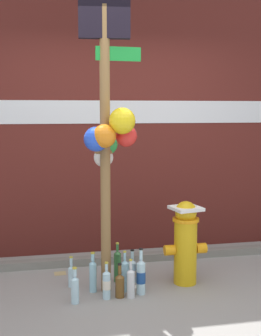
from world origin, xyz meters
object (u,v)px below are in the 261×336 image
at_px(bottle_8, 71,275).
at_px(bottle_2, 132,270).
at_px(bottle_1, 141,276).
at_px(bottle_6, 120,284).
at_px(bottle_4, 107,284).
at_px(fire_hydrant, 185,240).
at_px(bottle_10, 131,282).
at_px(memorial_post, 108,125).
at_px(bottle_3, 93,275).
at_px(bottle_0, 125,275).
at_px(bottle_9, 141,271).
at_px(bottle_5, 117,266).
at_px(bottle_7, 75,288).

bearing_deg(bottle_8, bottle_2, -0.25).
distance_m(bottle_1, bottle_6, 0.21).
xyz_separation_m(bottle_4, bottle_6, (0.12, 0.01, -0.02)).
xyz_separation_m(fire_hydrant, bottle_10, (-0.57, -0.23, -0.28)).
relative_size(memorial_post, bottle_3, 7.05).
xyz_separation_m(fire_hydrant, bottle_2, (-0.49, 0.12, -0.30)).
height_order(bottle_3, bottle_10, bottle_3).
height_order(memorial_post, fire_hydrant, memorial_post).
height_order(bottle_2, bottle_6, bottle_2).
bearing_deg(bottle_3, bottle_6, -38.19).
bearing_deg(bottle_4, bottle_3, 118.93).
bearing_deg(bottle_4, memorial_post, 74.94).
relative_size(bottle_0, bottle_8, 1.29).
xyz_separation_m(bottle_0, bottle_9, (0.18, 0.12, -0.02)).
xyz_separation_m(bottle_0, bottle_10, (0.02, -0.15, -0.01)).
bearing_deg(bottle_0, memorial_post, 164.60).
height_order(fire_hydrant, bottle_10, fire_hydrant).
bearing_deg(bottle_4, bottle_0, 34.91).
bearing_deg(bottle_2, bottle_9, -50.92).
xyz_separation_m(fire_hydrant, bottle_1, (-0.47, -0.17, -0.25)).
height_order(fire_hydrant, bottle_4, fire_hydrant).
relative_size(bottle_5, bottle_8, 1.33).
relative_size(bottle_4, bottle_10, 0.95).
bearing_deg(bottle_9, bottle_3, -171.06).
relative_size(bottle_1, bottle_8, 1.45).
bearing_deg(bottle_4, bottle_8, 130.22).
bearing_deg(bottle_6, memorial_post, 114.08).
xyz_separation_m(bottle_3, bottle_4, (0.10, -0.18, -0.02)).
xyz_separation_m(bottle_0, bottle_1, (0.13, -0.09, 0.01)).
relative_size(bottle_1, bottle_9, 1.27).
distance_m(bottle_2, bottle_6, 0.37).
bearing_deg(bottle_1, bottle_10, -148.73).
bearing_deg(fire_hydrant, bottle_6, -163.22).
height_order(bottle_6, bottle_10, bottle_10).
relative_size(fire_hydrant, bottle_6, 2.60).
height_order(bottle_4, bottle_8, bottle_4).
relative_size(fire_hydrant, bottle_1, 1.89).
distance_m(bottle_0, bottle_5, 0.24).
relative_size(bottle_5, bottle_10, 1.11).
bearing_deg(bottle_4, bottle_10, -6.42).
bearing_deg(bottle_4, bottle_2, 47.83).
bearing_deg(bottle_2, bottle_10, -104.00).
bearing_deg(bottle_2, bottle_1, -86.46).
bearing_deg(bottle_9, bottle_7, -155.71).
xyz_separation_m(bottle_4, bottle_10, (0.21, -0.02, 0.01)).
height_order(bottle_1, bottle_7, bottle_1).
height_order(fire_hydrant, bottle_9, fire_hydrant).
bearing_deg(bottle_4, bottle_6, 3.47).
height_order(fire_hydrant, bottle_8, fire_hydrant).
xyz_separation_m(fire_hydrant, bottle_4, (-0.79, -0.21, -0.28)).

